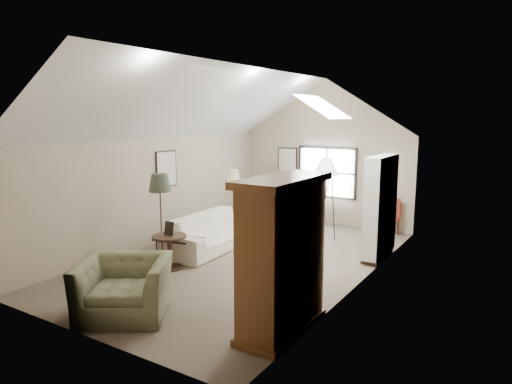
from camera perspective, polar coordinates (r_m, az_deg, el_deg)
The scene contains 18 objects.
room_shell at distance 9.28m, azimuth -1.33°, elevation 10.71°, with size 5.01×8.01×4.00m.
window at distance 12.83m, azimuth 8.85°, elevation 2.44°, with size 1.72×0.08×1.42m, color black.
skylight at distance 9.45m, azimuth 8.47°, elevation 10.67°, with size 0.80×1.20×0.52m, color white, non-canonical shape.
wall_art at distance 12.01m, azimuth -3.72°, elevation 3.38°, with size 1.97×3.71×0.88m.
armoire at distance 6.40m, azimuth 3.30°, elevation -7.97°, with size 0.60×1.50×2.20m, color brown.
tv_alcove at distance 9.93m, azimuth 15.30°, elevation -1.64°, with size 0.32×1.30×2.10m, color white.
media_console at distance 10.13m, azimuth 14.98°, elevation -6.35°, with size 0.34×1.18×0.60m, color #382316.
tv_panel at distance 9.98m, azimuth 15.14°, elevation -2.92°, with size 0.05×0.90×0.55m, color black.
sofa at distance 10.52m, azimuth -5.20°, elevation -4.92°, with size 2.72×1.06×0.79m, color silver.
armchair_near at distance 7.36m, azimuth -16.21°, elevation -11.44°, with size 1.33×1.16×0.87m, color #626647.
armchair_far at distance 13.21m, azimuth 4.02°, elevation -1.44°, with size 1.07×1.10×1.00m, color #696B4A.
coffee_table at distance 9.75m, azimuth -9.61°, elevation -7.11°, with size 0.97×0.54×0.49m, color #321A14.
bowl at distance 9.67m, azimuth -9.66°, elevation -5.55°, with size 0.23×0.23×0.06m, color #332414.
side_table at distance 9.30m, azimuth -10.71°, elevation -7.37°, with size 0.68×0.68×0.68m, color #332115.
side_chair at distance 12.14m, azimuth 16.43°, elevation -2.98°, with size 0.36×0.36×0.93m, color maroon.
tripod_lamp at distance 11.11m, azimuth 8.62°, elevation -0.87°, with size 0.60×0.60×2.06m, color white, non-canonical shape.
dark_lamp at distance 9.55m, azimuth -11.78°, elevation -3.19°, with size 0.45×0.45×1.89m, color #282D20, non-canonical shape.
tan_lamp at distance 11.54m, azimuth -2.83°, elevation -1.27°, with size 0.34×0.34×1.70m, color tan, non-canonical shape.
Camera 1 is at (5.10, -7.75, 3.03)m, focal length 32.00 mm.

